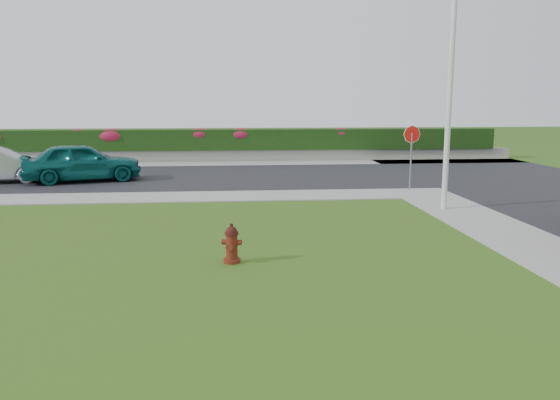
{
  "coord_description": "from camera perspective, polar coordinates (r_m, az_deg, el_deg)",
  "views": [
    {
      "loc": [
        0.42,
        -9.16,
        3.12
      ],
      "look_at": [
        1.52,
        3.22,
        0.9
      ],
      "focal_mm": 35.0,
      "sensor_mm": 36.0,
      "label": 1
    }
  ],
  "objects": [
    {
      "name": "ground",
      "position": [
        9.68,
        -7.4,
        -8.76
      ],
      "size": [
        120.0,
        120.0,
        0.0
      ],
      "primitive_type": "plane",
      "color": "black",
      "rests_on": "ground"
    },
    {
      "name": "street_far",
      "position": [
        23.99,
        -18.11,
        2.2
      ],
      "size": [
        26.0,
        8.0,
        0.04
      ],
      "primitive_type": "cube",
      "color": "black",
      "rests_on": "ground"
    },
    {
      "name": "sidewalk_far",
      "position": [
        19.51,
        -24.23,
        0.09
      ],
      "size": [
        24.0,
        2.0,
        0.04
      ],
      "primitive_type": "cube",
      "color": "gray",
      "rests_on": "ground"
    },
    {
      "name": "curb_corner",
      "position": [
        19.56,
        14.64,
        0.68
      ],
      "size": [
        2.0,
        2.0,
        0.04
      ],
      "primitive_type": "cube",
      "color": "gray",
      "rests_on": "ground"
    },
    {
      "name": "sidewalk_beyond",
      "position": [
        28.36,
        -7.94,
        3.76
      ],
      "size": [
        34.0,
        2.0,
        0.04
      ],
      "primitive_type": "cube",
      "color": "gray",
      "rests_on": "ground"
    },
    {
      "name": "retaining_wall",
      "position": [
        29.83,
        -7.81,
        4.61
      ],
      "size": [
        34.0,
        0.4,
        0.6
      ],
      "primitive_type": "cube",
      "color": "gray",
      "rests_on": "ground"
    },
    {
      "name": "hedge",
      "position": [
        29.86,
        -7.84,
        6.26
      ],
      "size": [
        32.0,
        0.9,
        1.1
      ],
      "primitive_type": "cube",
      "color": "black",
      "rests_on": "retaining_wall"
    },
    {
      "name": "fire_hydrant",
      "position": [
        10.81,
        -5.08,
        -4.63
      ],
      "size": [
        0.41,
        0.39,
        0.79
      ],
      "rotation": [
        0.0,
        0.0,
        -0.24
      ],
      "color": "#491D0B",
      "rests_on": "ground"
    },
    {
      "name": "sedan_teal",
      "position": [
        22.99,
        -19.98,
        3.75
      ],
      "size": [
        4.83,
        3.03,
        1.53
      ],
      "primitive_type": "imported",
      "rotation": [
        0.0,
        0.0,
        1.86
      ],
      "color": "#0B5553",
      "rests_on": "street_far"
    },
    {
      "name": "utility_pole",
      "position": [
        16.53,
        17.29,
        10.32
      ],
      "size": [
        0.16,
        0.16,
        6.61
      ],
      "primitive_type": "cylinder",
      "color": "silver",
      "rests_on": "ground"
    },
    {
      "name": "stop_sign",
      "position": [
        19.92,
        13.59,
        5.83
      ],
      "size": [
        0.64,
        0.1,
        2.34
      ],
      "rotation": [
        0.0,
        0.0,
        -0.28
      ],
      "color": "slate",
      "rests_on": "ground"
    },
    {
      "name": "flower_clump_b",
      "position": [
        30.77,
        -20.34,
        6.49
      ],
      "size": [
        1.01,
        0.65,
        0.51
      ],
      "primitive_type": "ellipsoid",
      "color": "#B51F47",
      "rests_on": "hedge"
    },
    {
      "name": "flower_clump_c",
      "position": [
        30.37,
        -17.21,
        6.43
      ],
      "size": [
        1.52,
        0.98,
        0.76
      ],
      "primitive_type": "ellipsoid",
      "color": "#B51F47",
      "rests_on": "hedge"
    },
    {
      "name": "flower_clump_d",
      "position": [
        29.75,
        -8.42,
        6.81
      ],
      "size": [
        1.26,
        0.81,
        0.63
      ],
      "primitive_type": "ellipsoid",
      "color": "#B51F47",
      "rests_on": "hedge"
    },
    {
      "name": "flower_clump_e",
      "position": [
        29.71,
        -4.17,
        6.86
      ],
      "size": [
        1.33,
        0.86,
        0.67
      ],
      "primitive_type": "ellipsoid",
      "color": "#B51F47",
      "rests_on": "hedge"
    },
    {
      "name": "flower_clump_f",
      "position": [
        30.29,
        6.32,
        6.96
      ],
      "size": [
        1.14,
        0.74,
        0.57
      ],
      "primitive_type": "ellipsoid",
      "color": "#B51F47",
      "rests_on": "hedge"
    }
  ]
}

